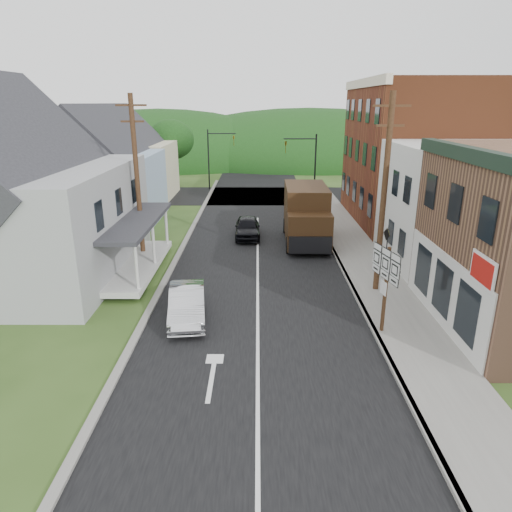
{
  "coord_description": "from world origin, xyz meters",
  "views": [
    {
      "loc": [
        -0.01,
        -16.54,
        8.52
      ],
      "look_at": [
        -0.08,
        2.21,
        2.2
      ],
      "focal_mm": 32.0,
      "sensor_mm": 36.0,
      "label": 1
    }
  ],
  "objects_px": {
    "silver_sedan": "(187,304)",
    "dark_sedan": "(247,228)",
    "warning_sign": "(386,245)",
    "delivery_van": "(306,215)",
    "route_sign_cluster": "(385,278)"
  },
  "relations": [
    {
      "from": "route_sign_cluster",
      "to": "delivery_van",
      "type": "bearing_deg",
      "value": 84.53
    },
    {
      "from": "dark_sedan",
      "to": "delivery_van",
      "type": "height_order",
      "value": "delivery_van"
    },
    {
      "from": "dark_sedan",
      "to": "delivery_van",
      "type": "xyz_separation_m",
      "value": [
        3.74,
        -1.17,
        1.13
      ]
    },
    {
      "from": "silver_sedan",
      "to": "delivery_van",
      "type": "height_order",
      "value": "delivery_van"
    },
    {
      "from": "dark_sedan",
      "to": "route_sign_cluster",
      "type": "bearing_deg",
      "value": -69.21
    },
    {
      "from": "warning_sign",
      "to": "delivery_van",
      "type": "bearing_deg",
      "value": 108.9
    },
    {
      "from": "silver_sedan",
      "to": "route_sign_cluster",
      "type": "height_order",
      "value": "route_sign_cluster"
    },
    {
      "from": "dark_sedan",
      "to": "warning_sign",
      "type": "xyz_separation_m",
      "value": [
        7.19,
        -7.16,
        1.03
      ]
    },
    {
      "from": "dark_sedan",
      "to": "warning_sign",
      "type": "height_order",
      "value": "warning_sign"
    },
    {
      "from": "silver_sedan",
      "to": "dark_sedan",
      "type": "xyz_separation_m",
      "value": [
        2.22,
        12.1,
        0.01
      ]
    },
    {
      "from": "silver_sedan",
      "to": "warning_sign",
      "type": "xyz_separation_m",
      "value": [
        9.41,
        4.94,
        1.04
      ]
    },
    {
      "from": "delivery_van",
      "to": "dark_sedan",
      "type": "bearing_deg",
      "value": 163.68
    },
    {
      "from": "warning_sign",
      "to": "route_sign_cluster",
      "type": "bearing_deg",
      "value": -116.94
    },
    {
      "from": "silver_sedan",
      "to": "route_sign_cluster",
      "type": "bearing_deg",
      "value": -16.58
    },
    {
      "from": "delivery_van",
      "to": "route_sign_cluster",
      "type": "xyz_separation_m",
      "value": [
        1.7,
        -12.19,
        0.54
      ]
    }
  ]
}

